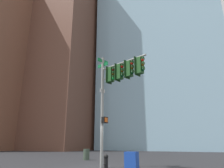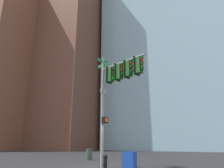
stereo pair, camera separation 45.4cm
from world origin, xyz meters
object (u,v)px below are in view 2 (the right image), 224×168
signal_pole_assembly (117,82)px  fire_hydrant (105,162)px  newspaper_box (130,164)px  litter_bin (89,154)px

signal_pole_assembly → fire_hydrant: (1.09, -0.23, -4.74)m
signal_pole_assembly → newspaper_box: bearing=-34.1°
litter_bin → newspaper_box: bearing=43.6°
litter_bin → signal_pole_assembly: bearing=45.9°
litter_bin → newspaper_box: 9.94m
fire_hydrant → newspaper_box: 2.05m
fire_hydrant → litter_bin: 8.00m
litter_bin → fire_hydrant: bearing=39.1°
fire_hydrant → signal_pole_assembly: bearing=168.3°
signal_pole_assembly → litter_bin: signal_pole_assembly is taller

